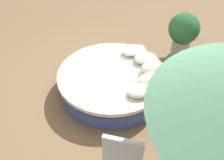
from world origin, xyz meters
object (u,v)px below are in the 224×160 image
throw_pillow_1 (151,79)px  throw_pillow_2 (152,67)px  throw_pillow_4 (134,50)px  throw_pillow_0 (140,90)px  throw_pillow_3 (145,58)px  planter (183,32)px  round_bed (112,81)px

throw_pillow_1 → throw_pillow_2: 0.34m
throw_pillow_2 → throw_pillow_4: 0.68m
throw_pillow_0 → throw_pillow_2: (-0.47, -0.46, 0.03)m
throw_pillow_2 → throw_pillow_4: (0.06, -0.67, -0.03)m
throw_pillow_0 → throw_pillow_4: (-0.42, -1.13, 0.00)m
throw_pillow_3 → planter: planter is taller
throw_pillow_2 → round_bed: bearing=-18.8°
throw_pillow_4 → throw_pillow_0: bearing=69.8°
throw_pillow_0 → throw_pillow_2: bearing=-136.0°
throw_pillow_3 → throw_pillow_4: throw_pillow_3 is taller
round_bed → throw_pillow_2: throw_pillow_2 is taller
throw_pillow_2 → throw_pillow_4: bearing=-85.2°
throw_pillow_1 → planter: planter is taller
round_bed → planter: bearing=-164.3°
throw_pillow_2 → planter: 1.43m
throw_pillow_2 → throw_pillow_0: bearing=44.0°
planter → throw_pillow_0: bearing=36.6°
throw_pillow_0 → throw_pillow_4: bearing=-110.2°
round_bed → planter: (-1.91, -0.53, 0.40)m
planter → round_bed: bearing=15.7°
throw_pillow_2 → throw_pillow_4: throw_pillow_2 is taller
throw_pillow_1 → throw_pillow_3: 0.66m
throw_pillow_1 → throw_pillow_4: bearing=-97.4°
throw_pillow_0 → planter: size_ratio=0.44×
throw_pillow_0 → throw_pillow_4: throw_pillow_4 is taller
throw_pillow_2 → throw_pillow_3: size_ratio=0.98×
throw_pillow_3 → throw_pillow_1: bearing=71.1°
throw_pillow_4 → planter: bearing=-175.2°
planter → throw_pillow_4: bearing=4.8°
round_bed → throw_pillow_4: (-0.66, -0.43, 0.29)m
throw_pillow_0 → round_bed: bearing=-70.7°
throw_pillow_2 → throw_pillow_3: 0.34m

